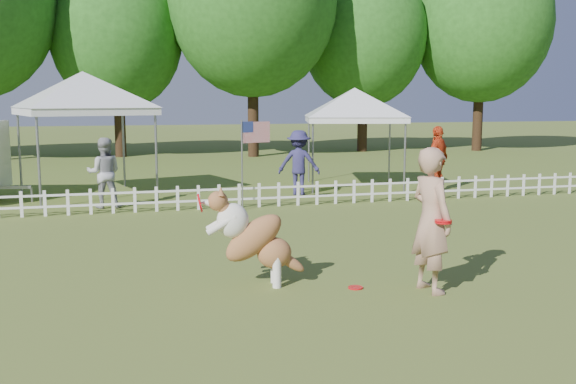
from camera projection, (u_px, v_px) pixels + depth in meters
The scene contains 15 objects.
ground at pixel (346, 287), 9.15m from camera, with size 120.00×120.00×0.00m, color #47601E.
picket_fence at pixel (249, 196), 15.81m from camera, with size 22.00×0.08×0.60m, color white, non-canonical shape.
handler at pixel (431, 220), 8.81m from camera, with size 0.73×0.48×2.01m, color tan.
dog at pixel (255, 238), 9.10m from camera, with size 1.36×0.45×1.40m, color brown, non-canonical shape.
frisbee_on_turf at pixel (356, 288), 9.07m from camera, with size 0.21×0.21×0.02m, color red.
canopy_tent_left at pixel (85, 136), 17.44m from camera, with size 3.22×3.22×3.32m, color white, non-canonical shape.
canopy_tent_right at pixel (354, 139), 19.36m from camera, with size 2.84×2.84×2.93m, color white, non-canonical shape.
flag_pole at pixel (242, 165), 15.35m from camera, with size 0.83×0.09×2.17m, color gray, non-canonical shape.
spectator_a at pixel (104, 173), 15.71m from camera, with size 0.84×0.66×1.73m, color #A1A0A5.
spectator_b at pixel (299, 163), 17.89m from camera, with size 1.16×0.67×1.80m, color navy.
spectator_c at pixel (438, 159), 18.58m from camera, with size 1.11×0.46×1.89m, color red.
tree_center_left at pixel (117, 50), 29.23m from camera, with size 6.00×6.00×9.80m, color #225518, non-canonical shape.
tree_center_right at pixel (252, 18), 29.10m from camera, with size 7.60×7.60×12.60m, color #225518, non-canonical shape.
tree_right at pixel (364, 48), 32.21m from camera, with size 6.20×6.20×10.40m, color #225518, non-canonical shape.
tree_far_right at pixel (481, 39), 32.69m from camera, with size 7.00×7.00×11.40m, color #225518, non-canonical shape.
Camera 1 is at (-3.05, -8.36, 2.65)m, focal length 40.00 mm.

